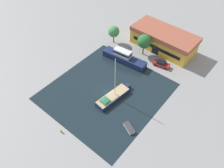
# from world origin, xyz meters

# --- Properties ---
(ground_plane) EXTENTS (440.00, 440.00, 0.00)m
(ground_plane) POSITION_xyz_m (0.00, 0.00, 0.00)
(ground_plane) COLOR gray
(water_canal) EXTENTS (27.58, 29.22, 0.01)m
(water_canal) POSITION_xyz_m (0.00, 0.00, 0.00)
(water_canal) COLOR black
(water_canal) RESTS_ON ground
(warehouse_building) EXTENTS (20.39, 9.77, 5.85)m
(warehouse_building) POSITION_xyz_m (1.61, 25.67, 2.96)
(warehouse_building) COLOR gold
(warehouse_building) RESTS_ON ground
(quay_tree_near_building) EXTENTS (4.18, 4.18, 6.81)m
(quay_tree_near_building) POSITION_xyz_m (-1.38, 18.94, 4.70)
(quay_tree_near_building) COLOR brown
(quay_tree_near_building) RESTS_ON ground
(quay_tree_by_water) EXTENTS (3.65, 3.65, 5.92)m
(quay_tree_by_water) POSITION_xyz_m (-12.25, 17.94, 4.08)
(quay_tree_by_water) COLOR brown
(quay_tree_by_water) RESTS_ON ground
(parked_car) EXTENTS (4.97, 2.66, 1.77)m
(parked_car) POSITION_xyz_m (5.94, 17.70, 0.87)
(parked_car) COLOR maroon
(parked_car) RESTS_ON ground
(sailboat_moored) EXTENTS (4.05, 10.97, 12.83)m
(sailboat_moored) POSITION_xyz_m (2.80, -0.72, 0.68)
(sailboat_moored) COLOR #19234C
(sailboat_moored) RESTS_ON water_canal
(motor_cruiser) EXTENTS (14.10, 4.24, 3.82)m
(motor_cruiser) POSITION_xyz_m (-3.88, 12.47, 1.40)
(motor_cruiser) COLOR #19234C
(motor_cruiser) RESTS_ON water_canal
(small_dinghy) EXTENTS (3.54, 2.59, 0.66)m
(small_dinghy) POSITION_xyz_m (11.25, -5.39, 0.34)
(small_dinghy) COLOR silver
(small_dinghy) RESTS_ON water_canal
(mooring_bollard) EXTENTS (0.35, 0.35, 0.87)m
(mooring_bollard) POSITION_xyz_m (-0.04, -15.78, 0.46)
(mooring_bollard) COLOR olive
(mooring_bollard) RESTS_ON ground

